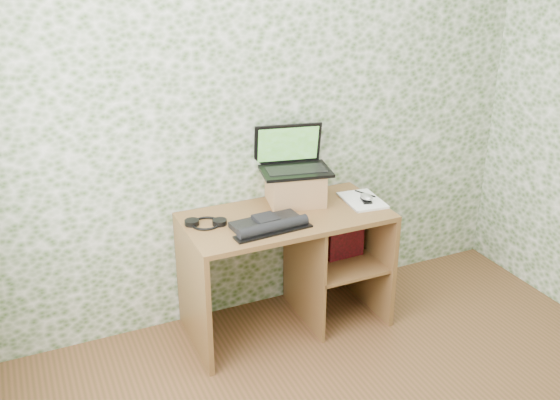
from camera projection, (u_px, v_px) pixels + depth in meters
name	position (u px, v px, depth m)	size (l,w,h in m)	color
wall_back	(265.00, 110.00, 3.67)	(3.50, 3.50, 0.00)	white
desk	(296.00, 251.00, 3.79)	(1.20, 0.60, 0.75)	brown
riser	(295.00, 187.00, 3.76)	(0.32, 0.27, 0.19)	#946842
laptop	(292.00, 160.00, 3.74)	(0.46, 0.36, 0.27)	black
keyboard	(269.00, 224.00, 3.46)	(0.46, 0.26, 0.06)	black
headphones	(206.00, 223.00, 3.50)	(0.23, 0.22, 0.03)	black
notepad	(362.00, 200.00, 3.81)	(0.21, 0.30, 0.01)	white
mouse	(366.00, 199.00, 3.77)	(0.06, 0.10, 0.03)	silver
pen	(365.00, 194.00, 3.88)	(0.01, 0.01, 0.15)	black
red_box	(344.00, 235.00, 3.87)	(0.24, 0.08, 0.29)	maroon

